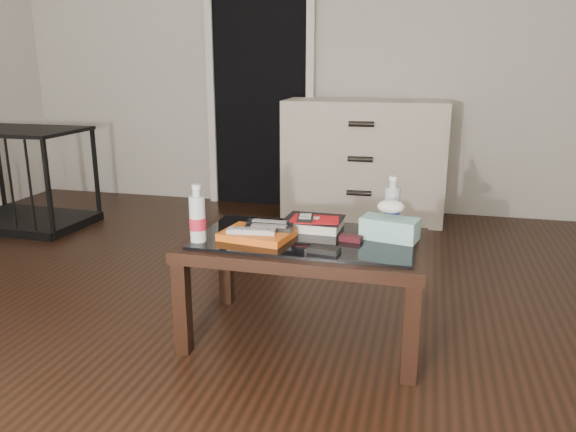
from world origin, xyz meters
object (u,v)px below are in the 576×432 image
at_px(dresser, 364,160).
at_px(tissue_box, 390,229).
at_px(coffee_table, 306,251).
at_px(water_bottle_right, 392,203).
at_px(textbook, 314,223).
at_px(water_bottle_left, 197,213).
at_px(pet_crate, 24,195).

bearing_deg(dresser, tissue_box, -81.81).
distance_m(coffee_table, water_bottle_right, 0.44).
bearing_deg(textbook, tissue_box, -10.39).
relative_size(textbook, water_bottle_left, 1.05).
bearing_deg(tissue_box, textbook, -179.63).
relative_size(coffee_table, water_bottle_left, 4.20).
xyz_separation_m(coffee_table, water_bottle_left, (-0.42, -0.16, 0.18)).
bearing_deg(water_bottle_left, dresser, 79.10).
height_order(coffee_table, water_bottle_left, water_bottle_left).
relative_size(dresser, water_bottle_left, 5.09).
relative_size(dresser, pet_crate, 1.31).
distance_m(dresser, tissue_box, 2.01).
bearing_deg(tissue_box, water_bottle_left, -151.10).
bearing_deg(tissue_box, water_bottle_right, 104.23).
height_order(dresser, pet_crate, dresser).
xyz_separation_m(water_bottle_right, tissue_box, (0.00, -0.15, -0.07)).
xyz_separation_m(textbook, water_bottle_right, (0.33, 0.07, 0.10)).
distance_m(coffee_table, textbook, 0.16).
relative_size(dresser, textbook, 4.85).
distance_m(textbook, water_bottle_left, 0.53).
bearing_deg(water_bottle_right, pet_crate, 159.81).
bearing_deg(tissue_box, dresser, 112.32).
xyz_separation_m(dresser, water_bottle_right, (0.33, -1.83, 0.13)).
bearing_deg(textbook, dresser, 91.89).
bearing_deg(water_bottle_left, tissue_box, 16.24).
xyz_separation_m(coffee_table, water_bottle_right, (0.34, 0.21, 0.18)).
relative_size(water_bottle_left, water_bottle_right, 1.00).
distance_m(dresser, pet_crate, 2.54).
bearing_deg(dresser, pet_crate, -162.32).
height_order(water_bottle_left, water_bottle_right, same).
distance_m(pet_crate, tissue_box, 2.97).
bearing_deg(textbook, coffee_table, -90.60).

